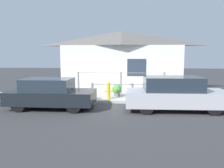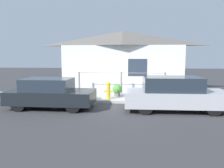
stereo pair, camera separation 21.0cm
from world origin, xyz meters
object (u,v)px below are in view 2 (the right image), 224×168
object	(u,v)px
car_left	(50,93)
car_right	(174,94)
fire_hydrant	(109,90)
potted_plant_near_hydrant	(117,90)

from	to	relation	value
car_left	car_right	xyz separation A→B (m)	(5.26, -0.00, 0.05)
car_left	fire_hydrant	size ratio (longest dim) A/B	4.26
car_left	car_right	world-z (taller)	car_right
car_right	fire_hydrant	distance (m)	3.28
fire_hydrant	potted_plant_near_hydrant	size ratio (longest dim) A/B	1.37
fire_hydrant	potted_plant_near_hydrant	distance (m)	0.89
car_right	car_left	bearing A→B (deg)	179.21
car_right	potted_plant_near_hydrant	xyz separation A→B (m)	(-2.51, 2.34, -0.22)
car_right	potted_plant_near_hydrant	distance (m)	3.44
car_left	car_right	bearing A→B (deg)	0.71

